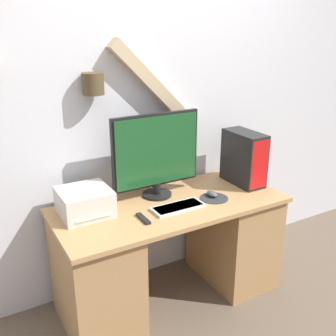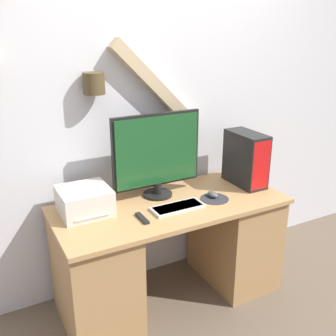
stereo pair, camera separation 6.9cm
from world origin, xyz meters
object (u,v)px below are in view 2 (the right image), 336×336
Objects in this scene: monitor at (157,153)px; computer_tower at (246,159)px; printer at (85,201)px; mouse at (213,194)px; keyboard at (177,207)px; remote_control at (142,218)px.

monitor reaches higher than computer_tower.
printer is (-1.15, 0.08, -0.11)m from computer_tower.
printer reaches higher than mouse.
keyboard is at bearing -22.47° from printer.
monitor is 0.46m from remote_control.
remote_control is (-0.25, -0.03, -0.00)m from keyboard.
monitor is 2.05× the size of printer.
remote_control is at bearing -173.91° from keyboard.
mouse is (0.29, 0.04, 0.01)m from keyboard.
monitor is 0.66m from computer_tower.
mouse is 0.84m from printer.
keyboard is 0.25m from remote_control.
keyboard is 1.12× the size of printer.
printer is at bearing 167.84° from mouse.
mouse is at bearing -12.16° from printer.
mouse reaches higher than keyboard.
monitor is 1.84× the size of keyboard.
printer reaches higher than remote_control.
monitor is at bearing 146.32° from mouse.
computer_tower reaches higher than remote_control.
mouse is 0.24× the size of computer_tower.
computer_tower is (0.65, -0.11, -0.11)m from monitor.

